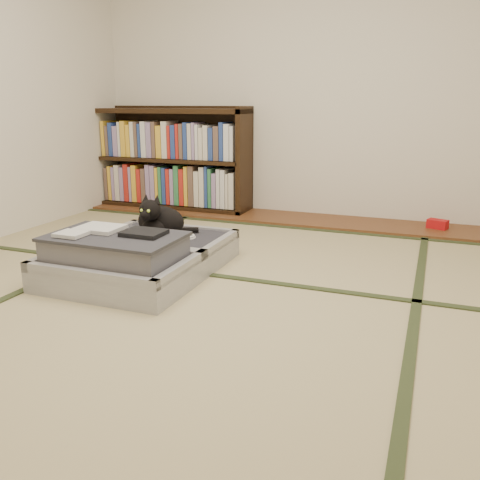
% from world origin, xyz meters
% --- Properties ---
extents(floor, '(4.50, 4.50, 0.00)m').
position_xyz_m(floor, '(0.00, 0.00, 0.00)').
color(floor, tan).
rests_on(floor, ground).
extents(wood_strip, '(4.00, 0.50, 0.02)m').
position_xyz_m(wood_strip, '(0.00, 2.00, 0.01)').
color(wood_strip, brown).
rests_on(wood_strip, ground).
extents(red_item, '(0.17, 0.13, 0.07)m').
position_xyz_m(red_item, '(1.08, 2.03, 0.06)').
color(red_item, '#B80E12').
rests_on(red_item, wood_strip).
extents(tatami_borders, '(4.00, 4.50, 0.01)m').
position_xyz_m(tatami_borders, '(0.00, 0.49, 0.00)').
color(tatami_borders, '#2D381E').
rests_on(tatami_borders, ground).
extents(bookcase, '(1.51, 0.34, 0.97)m').
position_xyz_m(bookcase, '(-1.30, 2.07, 0.45)').
color(bookcase, black).
rests_on(bookcase, wood_strip).
extents(suitcase, '(0.82, 1.09, 0.32)m').
position_xyz_m(suitcase, '(-0.56, 0.26, 0.11)').
color(suitcase, '#A4A4A8').
rests_on(suitcase, floor).
extents(cat, '(0.36, 0.36, 0.29)m').
position_xyz_m(cat, '(-0.58, 0.55, 0.27)').
color(cat, black).
rests_on(cat, suitcase).
extents(cable_coil, '(0.11, 0.11, 0.03)m').
position_xyz_m(cable_coil, '(-0.40, 0.58, 0.17)').
color(cable_coil, white).
rests_on(cable_coil, suitcase).
extents(hanger, '(0.41, 0.26, 0.01)m').
position_xyz_m(hanger, '(-0.50, 0.66, 0.01)').
color(hanger, black).
rests_on(hanger, floor).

